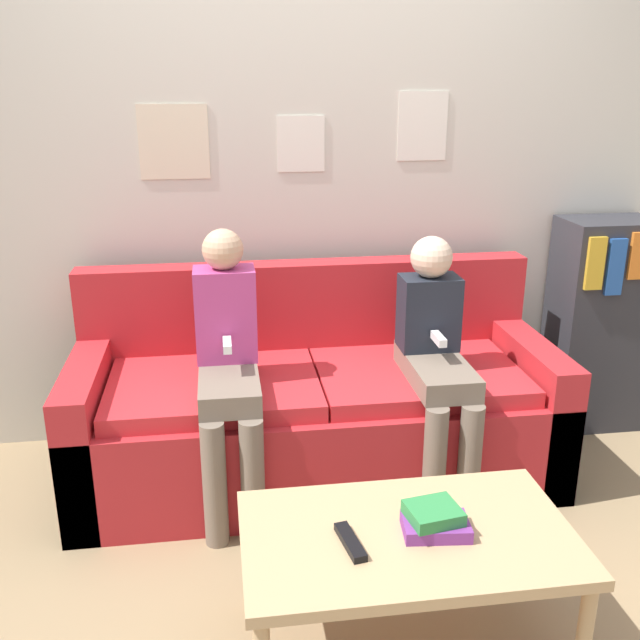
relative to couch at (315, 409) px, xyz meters
The scene contains 9 objects.
ground_plane 0.60m from the couch, 90.00° to the right, with size 10.00×10.00×0.00m, color #937A56.
wall_back 1.11m from the couch, 90.01° to the left, with size 8.00×0.07×2.60m.
couch is the anchor object (origin of this frame).
coffee_table 1.08m from the couch, 83.45° to the right, with size 0.97×0.57×0.41m.
person_left 0.53m from the couch, 152.23° to the right, with size 0.24×0.55×1.12m.
person_right 0.59m from the couch, 23.24° to the right, with size 0.24×0.55×1.07m.
tv_remote 1.12m from the couch, 92.81° to the right, with size 0.07×0.17×0.02m.
book_stack 1.11m from the couch, 79.59° to the right, with size 0.20×0.16×0.08m.
bookshelf 1.49m from the couch, 11.21° to the left, with size 0.44×0.33×1.04m.
Camera 1 is at (-0.38, -2.27, 1.67)m, focal length 40.00 mm.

